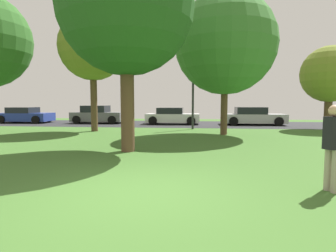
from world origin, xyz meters
name	(u,v)px	position (x,y,z in m)	size (l,w,h in m)	color
ground_plane	(139,192)	(0.00, 0.00, 0.00)	(44.00, 44.00, 0.00)	#3D6628
road_strip	(182,124)	(0.00, 16.00, 0.00)	(44.00, 6.40, 0.01)	#28282B
maple_tree_near	(225,44)	(2.54, 9.51, 4.71)	(5.22, 5.22, 7.33)	brown
oak_tree_center	(330,74)	(9.29, 12.92, 3.42)	(3.47, 3.47, 5.18)	brown
birch_tree_lone	(93,47)	(-4.89, 10.40, 4.87)	(3.86, 3.86, 6.83)	brown
maple_tree_far	(126,7)	(-1.30, 4.24, 4.93)	(4.64, 4.64, 7.28)	brown
person_catcher	(333,144)	(3.72, 0.41, 0.94)	(0.38, 0.33, 1.69)	gray
parked_car_blue	(25,115)	(-12.98, 16.01, 0.59)	(4.20, 2.11, 1.27)	#233893
parked_car_grey	(98,115)	(-6.88, 16.28, 0.65)	(4.09, 2.07, 1.42)	slate
parked_car_white	(172,116)	(-0.77, 15.90, 0.59)	(4.09, 1.93, 1.27)	white
parked_car_silver	(253,117)	(5.32, 15.98, 0.61)	(4.54, 2.12, 1.32)	#B7B7BC
street_lamp_post	(193,93)	(0.86, 12.20, 2.25)	(0.14, 0.14, 4.50)	#2D2D33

